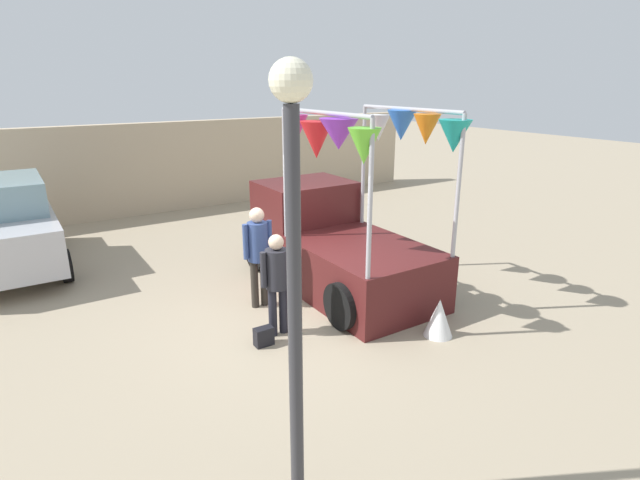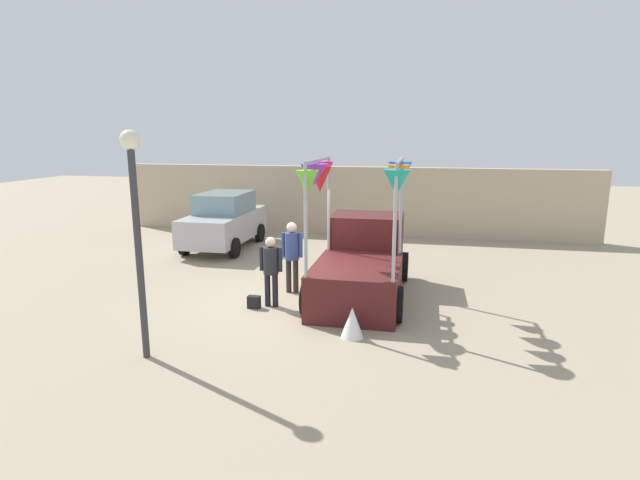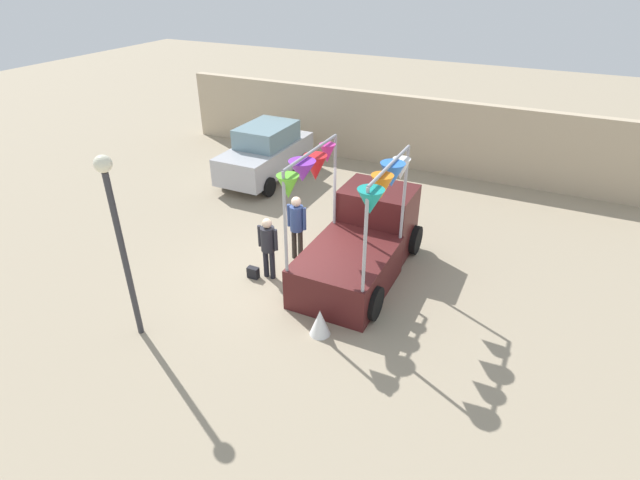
{
  "view_description": "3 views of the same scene",
  "coord_description": "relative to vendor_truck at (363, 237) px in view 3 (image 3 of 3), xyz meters",
  "views": [
    {
      "loc": [
        -3.7,
        -6.51,
        3.74
      ],
      "look_at": [
        0.43,
        -0.03,
        1.27
      ],
      "focal_mm": 28.0,
      "sensor_mm": 36.0,
      "label": 1
    },
    {
      "loc": [
        2.73,
        -10.62,
        3.84
      ],
      "look_at": [
        0.46,
        0.31,
        1.44
      ],
      "focal_mm": 28.0,
      "sensor_mm": 36.0,
      "label": 2
    },
    {
      "loc": [
        5.04,
        -8.96,
        6.88
      ],
      "look_at": [
        0.78,
        -0.2,
        1.3
      ],
      "focal_mm": 28.0,
      "sensor_mm": 36.0,
      "label": 3
    }
  ],
  "objects": [
    {
      "name": "person_customer",
      "position": [
        -1.88,
        -1.31,
        0.03
      ],
      "size": [
        0.53,
        0.34,
        1.6
      ],
      "color": "black",
      "rests_on": "ground"
    },
    {
      "name": "person_vendor",
      "position": [
        -1.68,
        -0.25,
        0.13
      ],
      "size": [
        0.53,
        0.34,
        1.75
      ],
      "color": "#2D2823",
      "rests_on": "ground"
    },
    {
      "name": "ground_plane",
      "position": [
        -1.36,
        -0.98,
        -0.93
      ],
      "size": [
        60.0,
        60.0,
        0.0
      ],
      "primitive_type": "plane",
      "color": "gray"
    },
    {
      "name": "brick_boundary_wall",
      "position": [
        -1.36,
        7.28,
        0.37
      ],
      "size": [
        18.0,
        0.36,
        2.6
      ],
      "primitive_type": "cube",
      "color": "tan",
      "rests_on": "ground"
    },
    {
      "name": "parked_car",
      "position": [
        -5.2,
        4.05,
        0.01
      ],
      "size": [
        1.88,
        4.0,
        1.88
      ],
      "color": "#B7B7BC",
      "rests_on": "ground"
    },
    {
      "name": "street_lamp",
      "position": [
        -3.25,
        -4.27,
        1.62
      ],
      "size": [
        0.32,
        0.32,
        3.9
      ],
      "color": "#333338",
      "rests_on": "ground"
    },
    {
      "name": "handbag",
      "position": [
        -2.23,
        -1.51,
        -0.79
      ],
      "size": [
        0.28,
        0.16,
        0.28
      ],
      "primitive_type": "cube",
      "color": "black",
      "rests_on": "ground"
    },
    {
      "name": "folded_kite_bundle_white",
      "position": [
        0.15,
        -2.68,
        -0.63
      ],
      "size": [
        0.54,
        0.54,
        0.6
      ],
      "primitive_type": "cone",
      "rotation": [
        0.0,
        0.0,
        1.83
      ],
      "color": "white",
      "rests_on": "ground"
    },
    {
      "name": "vendor_truck",
      "position": [
        0.0,
        0.0,
        0.0
      ],
      "size": [
        2.43,
        4.13,
        3.31
      ],
      "color": "#4C1919",
      "rests_on": "ground"
    }
  ]
}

